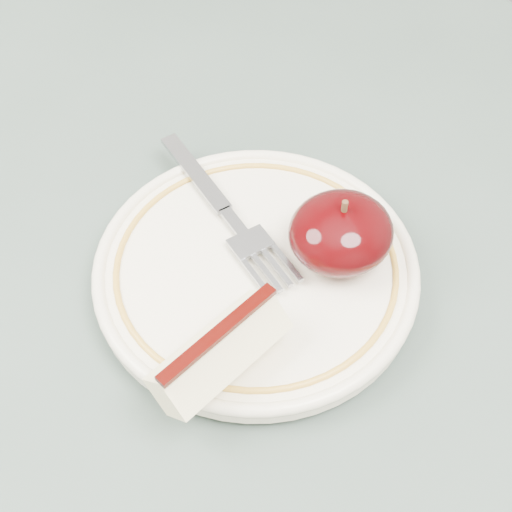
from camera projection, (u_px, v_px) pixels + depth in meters
name	position (u px, v px, depth m)	size (l,w,h in m)	color
table	(159.00, 388.00, 0.53)	(0.90, 0.90, 0.75)	brown
plate	(256.00, 269.00, 0.47)	(0.22, 0.22, 0.02)	white
apple_half	(341.00, 232.00, 0.46)	(0.07, 0.07, 0.05)	black
apple_wedge	(220.00, 351.00, 0.41)	(0.09, 0.06, 0.04)	#FBF1B9
fork	(226.00, 211.00, 0.49)	(0.03, 0.16, 0.00)	gray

